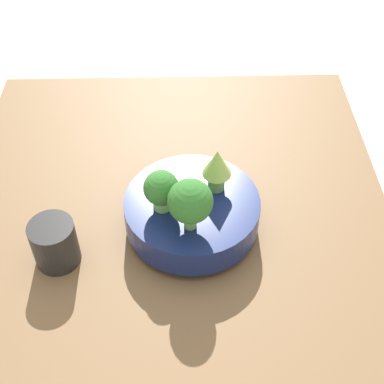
# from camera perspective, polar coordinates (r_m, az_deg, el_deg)

# --- Properties ---
(ground_plane) EXTENTS (6.00, 6.00, 0.00)m
(ground_plane) POSITION_cam_1_polar(r_m,az_deg,el_deg) (0.92, -1.88, -4.93)
(ground_plane) COLOR beige
(table) EXTENTS (0.84, 0.73, 0.04)m
(table) POSITION_cam_1_polar(r_m,az_deg,el_deg) (0.90, -1.91, -4.10)
(table) COLOR brown
(table) RESTS_ON ground_plane
(bowl) EXTENTS (0.21, 0.21, 0.06)m
(bowl) POSITION_cam_1_polar(r_m,az_deg,el_deg) (0.85, 0.00, -2.19)
(bowl) COLOR navy
(bowl) RESTS_ON table
(broccoli_floret_right) EXTENTS (0.07, 0.07, 0.09)m
(broccoli_floret_right) POSITION_cam_1_polar(r_m,az_deg,el_deg) (0.76, -0.19, -1.06)
(broccoli_floret_right) COLOR #6BA34C
(broccoli_floret_right) RESTS_ON bowl
(romanesco_piece_far) EXTENTS (0.05, 0.05, 0.08)m
(romanesco_piece_far) POSITION_cam_1_polar(r_m,az_deg,el_deg) (0.82, 2.68, 2.79)
(romanesco_piece_far) COLOR #609347
(romanesco_piece_far) RESTS_ON bowl
(broccoli_floret_front) EXTENTS (0.05, 0.05, 0.07)m
(broccoli_floret_front) POSITION_cam_1_polar(r_m,az_deg,el_deg) (0.79, -3.28, 0.29)
(broccoli_floret_front) COLOR #7AB256
(broccoli_floret_front) RESTS_ON bowl
(cup) EXTENTS (0.07, 0.07, 0.08)m
(cup) POSITION_cam_1_polar(r_m,az_deg,el_deg) (0.83, -14.44, -5.31)
(cup) COLOR black
(cup) RESTS_ON table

